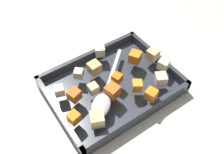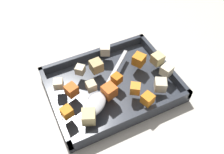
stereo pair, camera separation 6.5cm
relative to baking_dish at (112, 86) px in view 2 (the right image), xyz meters
name	(u,v)px [view 2 (the right image)]	position (x,y,z in m)	size (l,w,h in m)	color
ground_plane	(111,91)	(0.01, 0.01, -0.01)	(4.00, 4.00, 0.00)	beige
baking_dish	(112,86)	(0.00, 0.00, 0.00)	(0.34, 0.26, 0.04)	#333842
carrot_chunk_corner_se	(117,79)	(-0.01, 0.01, 0.04)	(0.02, 0.02, 0.02)	orange
carrot_chunk_under_handle	(109,91)	(0.03, 0.04, 0.05)	(0.03, 0.03, 0.03)	orange
carrot_chunk_far_left	(139,60)	(-0.09, -0.02, 0.05)	(0.03, 0.03, 0.03)	orange
carrot_chunk_corner_nw	(135,89)	(-0.04, 0.06, 0.04)	(0.03, 0.03, 0.03)	orange
carrot_chunk_mid_right	(72,90)	(0.11, 0.00, 0.04)	(0.03, 0.03, 0.03)	orange
carrot_chunk_center	(67,112)	(0.15, 0.05, 0.04)	(0.03, 0.03, 0.03)	orange
carrot_chunk_near_right	(148,99)	(-0.05, 0.11, 0.04)	(0.03, 0.03, 0.03)	orange
potato_chunk_front_center	(96,66)	(0.02, -0.05, 0.05)	(0.03, 0.03, 0.03)	tan
potato_chunk_corner_ne	(167,70)	(-0.14, 0.05, 0.04)	(0.03, 0.03, 0.03)	beige
potato_chunk_far_right	(157,59)	(-0.14, 0.00, 0.04)	(0.03, 0.03, 0.03)	#E0CC89
potato_chunk_near_spoon	(91,86)	(0.06, 0.01, 0.04)	(0.02, 0.02, 0.02)	beige
potato_chunk_back_center	(58,84)	(0.14, -0.04, 0.04)	(0.02, 0.02, 0.02)	beige
potato_chunk_corner_sw	(89,117)	(0.10, 0.09, 0.05)	(0.03, 0.03, 0.03)	#E0CC89
potato_chunk_mid_left	(80,70)	(0.07, -0.06, 0.04)	(0.02, 0.02, 0.02)	beige
parsnip_chunk_rim_edge	(105,50)	(-0.03, -0.10, 0.04)	(0.03, 0.03, 0.03)	silver
parsnip_chunk_heap_top	(160,85)	(-0.10, 0.08, 0.04)	(0.03, 0.03, 0.03)	beige
serving_spoon	(98,100)	(0.06, 0.05, 0.04)	(0.21, 0.19, 0.02)	silver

